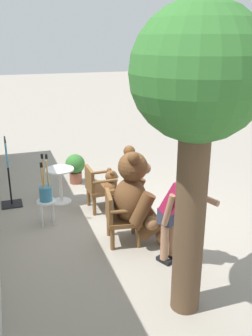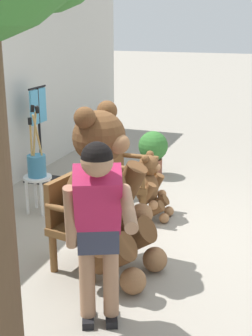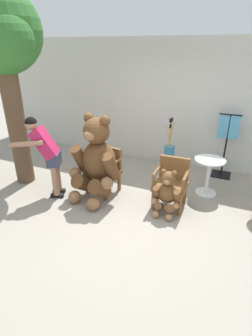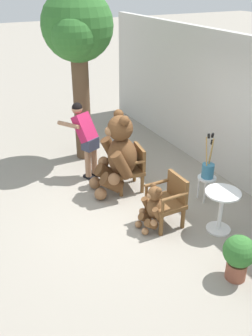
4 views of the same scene
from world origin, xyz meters
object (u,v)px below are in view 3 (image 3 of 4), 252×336
object	(u,v)px
wooden_chair_left	(105,169)
person_visitor	(46,151)
clothing_display_stand	(226,144)
wooden_chair_right	(171,181)
round_side_table	(208,173)
patio_tree	(2,41)
teddy_bear_small	(167,193)
brush_bucket	(169,150)
teddy_bear_large	(96,159)
white_stool	(168,162)

from	to	relation	value
wooden_chair_left	person_visitor	xyz separation A→B (m)	(-0.86, -0.57, 0.45)
clothing_display_stand	wooden_chair_right	bearing A→B (deg)	-115.09
person_visitor	round_side_table	world-z (taller)	person_visitor
round_side_table	wooden_chair_left	bearing A→B (deg)	-160.87
patio_tree	teddy_bear_small	bearing A→B (deg)	0.66
clothing_display_stand	brush_bucket	bearing A→B (deg)	-151.82
round_side_table	clothing_display_stand	bearing A→B (deg)	78.04
wooden_chair_left	person_visitor	world-z (taller)	person_visitor
teddy_bear_large	white_stool	bearing A→B (deg)	52.00
brush_bucket	teddy_bear_large	bearing A→B (deg)	-127.98
wooden_chair_right	person_visitor	xyz separation A→B (m)	(-2.17, -0.57, 0.45)
wooden_chair_right	teddy_bear_small	bearing A→B (deg)	-89.81
brush_bucket	patio_tree	xyz separation A→B (m)	(-2.68, -1.35, 2.05)
wooden_chair_right	clothing_display_stand	world-z (taller)	clothing_display_stand
person_visitor	brush_bucket	distance (m)	2.46
wooden_chair_left	teddy_bear_large	size ratio (longest dim) A/B	0.55
clothing_display_stand	wooden_chair_left	bearing A→B (deg)	-142.04
white_stool	clothing_display_stand	distance (m)	1.26
wooden_chair_left	clothing_display_stand	bearing A→B (deg)	37.96
white_stool	patio_tree	world-z (taller)	patio_tree
round_side_table	person_visitor	bearing A→B (deg)	-156.00
wooden_chair_left	teddy_bear_small	xyz separation A→B (m)	(1.30, -0.28, -0.07)
wooden_chair_left	patio_tree	xyz separation A→B (m)	(-1.69, -0.32, 2.22)
teddy_bear_large	teddy_bear_small	xyz separation A→B (m)	(1.33, -0.02, -0.38)
white_stool	round_side_table	world-z (taller)	round_side_table
teddy_bear_large	patio_tree	size ratio (longest dim) A/B	0.44
wooden_chair_left	clothing_display_stand	world-z (taller)	clothing_display_stand
white_stool	wooden_chair_left	bearing A→B (deg)	-133.80
round_side_table	patio_tree	size ratio (longest dim) A/B	0.20
wooden_chair_left	round_side_table	bearing A→B (deg)	19.13
wooden_chair_left	wooden_chair_right	distance (m)	1.30
person_visitor	round_side_table	size ratio (longest dim) A/B	2.11
teddy_bear_large	white_stool	distance (m)	1.70
clothing_display_stand	patio_tree	bearing A→B (deg)	-152.86
patio_tree	wooden_chair_left	bearing A→B (deg)	10.64
teddy_bear_large	person_visitor	distance (m)	0.90
teddy_bear_large	brush_bucket	world-z (taller)	teddy_bear_large
brush_bucket	round_side_table	xyz separation A→B (m)	(0.86, -0.39, -0.19)
teddy_bear_large	white_stool	xyz separation A→B (m)	(1.01, 1.30, -0.41)
teddy_bear_small	white_stool	size ratio (longest dim) A/B	1.72
wooden_chair_left	brush_bucket	xyz separation A→B (m)	(0.99, 1.03, 0.17)
brush_bucket	clothing_display_stand	world-z (taller)	clothing_display_stand
white_stool	brush_bucket	size ratio (longest dim) A/B	0.54
teddy_bear_large	patio_tree	bearing A→B (deg)	-178.15
white_stool	round_side_table	distance (m)	0.95
teddy_bear_small	clothing_display_stand	distance (m)	2.06
brush_bucket	clothing_display_stand	bearing A→B (deg)	28.18
teddy_bear_large	white_stool	world-z (taller)	teddy_bear_large
wooden_chair_right	round_side_table	world-z (taller)	wooden_chair_right
wooden_chair_right	round_side_table	xyz separation A→B (m)	(0.55, 0.64, -0.01)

